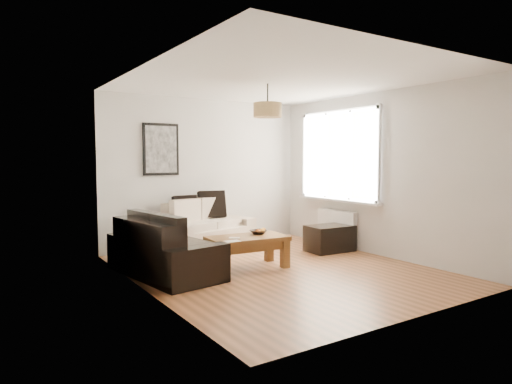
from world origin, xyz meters
TOP-DOWN VIEW (x-y plane):
  - floor at (0.00, 0.00)m, footprint 4.50×4.50m
  - ceiling at (0.00, 0.00)m, footprint 3.80×4.50m
  - wall_back at (0.00, 2.25)m, footprint 3.80×0.04m
  - wall_front at (0.00, -2.25)m, footprint 3.80×0.04m
  - wall_left at (-1.90, 0.00)m, footprint 0.04×4.50m
  - wall_right at (1.90, 0.00)m, footprint 0.04×4.50m
  - window_bay at (1.86, 0.80)m, footprint 0.14×1.90m
  - radiator at (1.82, 0.80)m, footprint 0.10×0.90m
  - poster at (-0.85, 2.22)m, footprint 0.62×0.04m
  - pendant_shade at (0.00, 0.30)m, footprint 0.40×0.40m
  - loveseat_cream at (-0.27, 1.78)m, footprint 1.78×1.24m
  - sofa_leather at (-1.43, 0.62)m, footprint 1.10×1.85m
  - coffee_table at (-0.31, 0.34)m, footprint 1.15×0.70m
  - ottoman at (1.45, 0.57)m, footprint 0.79×0.54m
  - cushion_left at (-0.53, 1.98)m, footprint 0.41×0.14m
  - cushion_right at (-0.02, 1.98)m, footprint 0.49×0.23m
  - fruit_bowl at (-0.07, 0.43)m, footprint 0.24×0.24m
  - orange_a at (-0.02, 0.41)m, footprint 0.09×0.09m
  - orange_b at (0.03, 0.45)m, footprint 0.10×0.10m
  - orange_c at (-0.09, 0.40)m, footprint 0.08×0.08m
  - papers at (-0.69, 0.12)m, footprint 0.21×0.16m

SIDE VIEW (x-z plane):
  - floor at x=0.00m, z-range 0.00..0.00m
  - ottoman at x=1.45m, z-range 0.00..0.43m
  - coffee_table at x=-0.31m, z-range 0.00..0.45m
  - sofa_leather at x=-1.43m, z-range 0.00..0.75m
  - radiator at x=1.82m, z-range 0.12..0.64m
  - loveseat_cream at x=-0.27m, z-range 0.00..0.80m
  - papers at x=-0.69m, z-range 0.45..0.46m
  - fruit_bowl at x=-0.07m, z-range 0.45..0.51m
  - orange_a at x=-0.02m, z-range 0.45..0.53m
  - orange_b at x=0.03m, z-range 0.45..0.53m
  - orange_c at x=-0.09m, z-range 0.46..0.53m
  - cushion_left at x=-0.53m, z-range 0.51..0.92m
  - cushion_right at x=-0.02m, z-range 0.51..0.98m
  - wall_back at x=0.00m, z-range 0.00..2.60m
  - wall_front at x=0.00m, z-range 0.00..2.60m
  - wall_left at x=-1.90m, z-range 0.00..2.60m
  - wall_right at x=1.90m, z-range 0.00..2.60m
  - window_bay at x=1.86m, z-range 0.80..2.40m
  - poster at x=-0.85m, z-range 1.26..2.13m
  - pendant_shade at x=0.00m, z-range 2.13..2.33m
  - ceiling at x=0.00m, z-range 2.60..2.60m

